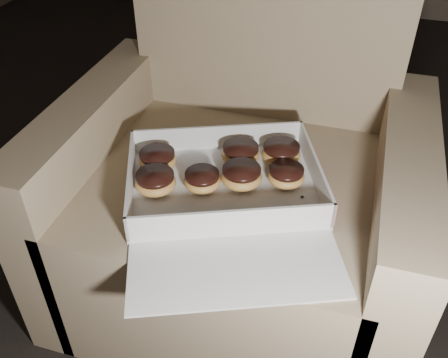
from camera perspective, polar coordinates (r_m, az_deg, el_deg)
floor at (r=1.42m, az=1.20°, el=-11.92°), size 4.50×4.50×0.00m
armchair at (r=1.26m, az=1.87°, el=-1.92°), size 0.84×0.71×0.88m
bakery_box at (r=1.05m, az=0.41°, el=-2.04°), size 0.55×0.59×0.07m
donut_a at (r=1.07m, az=-2.51°, el=-0.11°), size 0.08×0.08×0.04m
donut_b at (r=1.08m, az=2.01°, el=0.37°), size 0.09×0.09×0.04m
donut_c at (r=1.09m, az=7.11°, el=0.41°), size 0.08×0.08×0.04m
donut_d at (r=1.07m, az=-7.84°, el=-0.30°), size 0.09×0.09×0.04m
donut_e at (r=1.15m, az=1.89°, el=2.94°), size 0.09×0.09×0.04m
donut_f at (r=1.15m, az=6.54°, el=3.00°), size 0.09×0.09×0.04m
donut_g at (r=1.14m, az=-7.60°, el=2.24°), size 0.09×0.09×0.04m
crumb_a at (r=1.04m, az=8.31°, el=-3.14°), size 0.01×0.01×0.00m
crumb_b at (r=1.01m, az=0.93°, el=-4.21°), size 0.01×0.01×0.00m
crumb_c at (r=1.07m, az=8.93°, el=-2.02°), size 0.01×0.01×0.00m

